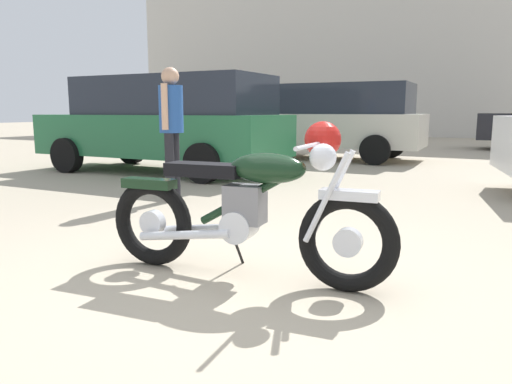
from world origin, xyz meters
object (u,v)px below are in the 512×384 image
(vintage_motorcycle, at_px, (251,207))
(white_estate_far, at_px, (325,119))
(blue_hatchback_right, at_px, (165,121))
(bystander, at_px, (171,120))

(vintage_motorcycle, relative_size, white_estate_far, 0.44)
(white_estate_far, distance_m, blue_hatchback_right, 4.21)
(bystander, bearing_deg, vintage_motorcycle, -57.09)
(white_estate_far, xyz_separation_m, blue_hatchback_right, (-2.01, -3.69, 0.00))
(vintage_motorcycle, xyz_separation_m, white_estate_far, (-1.79, 8.39, 0.45))
(vintage_motorcycle, height_order, bystander, bystander)
(white_estate_far, bearing_deg, vintage_motorcycle, 104.60)
(white_estate_far, height_order, blue_hatchback_right, same)
(vintage_motorcycle, relative_size, bystander, 1.25)
(vintage_motorcycle, xyz_separation_m, bystander, (-2.09, 2.27, 0.53))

